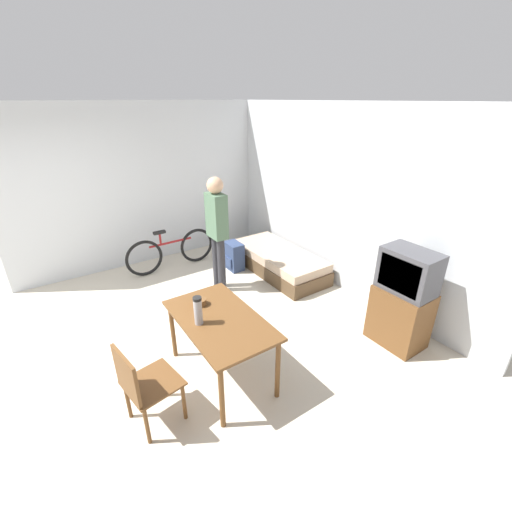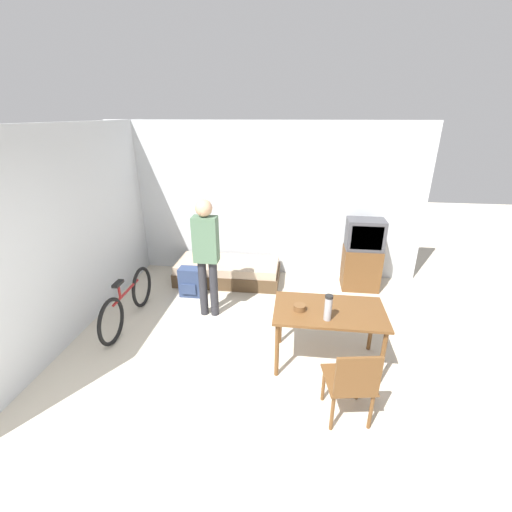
# 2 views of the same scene
# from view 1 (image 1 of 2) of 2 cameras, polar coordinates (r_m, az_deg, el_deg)

# --- Properties ---
(ground_plane) EXTENTS (20.00, 20.00, 0.00)m
(ground_plane) POSITION_cam_1_polar(r_m,az_deg,el_deg) (4.51, -28.48, -16.02)
(ground_plane) COLOR beige
(wall_back) EXTENTS (5.53, 0.06, 2.70)m
(wall_back) POSITION_cam_1_polar(r_m,az_deg,el_deg) (5.40, 12.25, 9.47)
(wall_back) COLOR silver
(wall_back) RESTS_ON ground_plane
(wall_left) EXTENTS (0.06, 4.83, 2.70)m
(wall_left) POSITION_cam_1_polar(r_m,az_deg,el_deg) (6.32, -16.55, 11.22)
(wall_left) COLOR silver
(wall_left) RESTS_ON ground_plane
(daybed) EXTENTS (1.82, 0.80, 0.38)m
(daybed) POSITION_cam_1_polar(r_m,az_deg,el_deg) (5.87, 3.79, -0.88)
(daybed) COLOR #4C3823
(daybed) RESTS_ON ground_plane
(tv) EXTENTS (0.61, 0.45, 1.22)m
(tv) POSITION_cam_1_polar(r_m,az_deg,el_deg) (4.37, 23.28, -6.80)
(tv) COLOR brown
(tv) RESTS_ON ground_plane
(dining_table) EXTENTS (1.26, 0.74, 0.73)m
(dining_table) POSITION_cam_1_polar(r_m,az_deg,el_deg) (3.54, -6.02, -11.48)
(dining_table) COLOR brown
(dining_table) RESTS_ON ground_plane
(wooden_chair) EXTENTS (0.51, 0.51, 0.86)m
(wooden_chair) POSITION_cam_1_polar(r_m,az_deg,el_deg) (3.30, -18.50, -19.49)
(wooden_chair) COLOR brown
(wooden_chair) RESTS_ON ground_plane
(bicycle) EXTENTS (0.09, 1.58, 0.72)m
(bicycle) POSITION_cam_1_polar(r_m,az_deg,el_deg) (6.10, -13.92, 0.83)
(bicycle) COLOR black
(bicycle) RESTS_ON ground_plane
(person_standing) EXTENTS (0.34, 0.23, 1.75)m
(person_standing) POSITION_cam_1_polar(r_m,az_deg,el_deg) (5.03, -6.51, 4.92)
(person_standing) COLOR #28282D
(person_standing) RESTS_ON ground_plane
(thermos_flask) EXTENTS (0.09, 0.09, 0.30)m
(thermos_flask) POSITION_cam_1_polar(r_m,az_deg,el_deg) (3.36, -9.66, -8.77)
(thermos_flask) COLOR #99999E
(thermos_flask) RESTS_ON dining_table
(mate_bowl) EXTENTS (0.14, 0.14, 0.07)m
(mate_bowl) POSITION_cam_1_polar(r_m,az_deg,el_deg) (3.71, -9.33, -7.56)
(mate_bowl) COLOR brown
(mate_bowl) RESTS_ON dining_table
(backpack) EXTENTS (0.35, 0.26, 0.49)m
(backpack) POSITION_cam_1_polar(r_m,az_deg,el_deg) (5.93, -3.70, -0.04)
(backpack) COLOR navy
(backpack) RESTS_ON ground_plane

